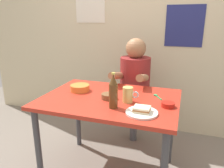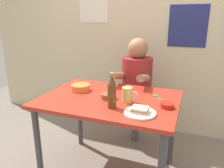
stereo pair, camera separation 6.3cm
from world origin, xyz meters
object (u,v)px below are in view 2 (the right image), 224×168
person_seated (137,77)px  condiment_bowl_brown (109,96)px  beer_mug (127,95)px  beer_bottle (112,92)px  plate_orange (140,113)px  sandwich (140,110)px  dining_table (110,108)px  stool (136,112)px

person_seated → condiment_bowl_brown: size_ratio=6.00×
beer_mug → beer_bottle: size_ratio=0.48×
beer_bottle → condiment_bowl_brown: 0.21m
plate_orange → sandwich: bearing=90.0°
dining_table → sandwich: 0.40m
plate_orange → dining_table: bearing=143.5°
beer_mug → dining_table: bearing=162.7°
plate_orange → sandwich: size_ratio=2.00×
sandwich → condiment_bowl_brown: 0.36m
plate_orange → beer_bottle: beer_bottle is taller
sandwich → dining_table: bearing=143.5°
plate_orange → beer_bottle: bearing=171.1°
sandwich → beer_bottle: beer_bottle is taller
stool → person_seated: person_seated is taller
stool → beer_bottle: (0.03, -0.82, 0.51)m
stool → beer_mug: 0.82m
plate_orange → condiment_bowl_brown: condiment_bowl_brown is taller
stool → person_seated: size_ratio=0.63×
beer_mug → beer_bottle: 0.17m
person_seated → plate_orange: size_ratio=3.27×
beer_bottle → sandwich: bearing=-8.9°
condiment_bowl_brown → beer_mug: bearing=-7.3°
stool → beer_mug: beer_mug is taller
plate_orange → beer_bottle: (-0.22, 0.03, 0.11)m
person_seated → condiment_bowl_brown: bearing=-95.2°
dining_table → condiment_bowl_brown: size_ratio=9.17×
plate_orange → beer_mug: (-0.14, 0.18, 0.05)m
person_seated → sandwich: person_seated is taller
plate_orange → sandwich: 0.02m
dining_table → person_seated: size_ratio=1.53×
stool → person_seated: 0.42m
dining_table → sandwich: (0.31, -0.23, 0.13)m
stool → beer_mug: size_ratio=3.57×
stool → sandwich: bearing=-74.0°
stool → person_seated: bearing=-90.0°
sandwich → beer_bottle: (-0.22, 0.03, 0.09)m
person_seated → condiment_bowl_brown: 0.65m
sandwich → beer_mug: 0.23m
stool → beer_bottle: 0.97m
person_seated → beer_bottle: 0.82m
stool → condiment_bowl_brown: (-0.06, -0.66, 0.41)m
stool → beer_mug: (0.10, -0.68, 0.45)m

